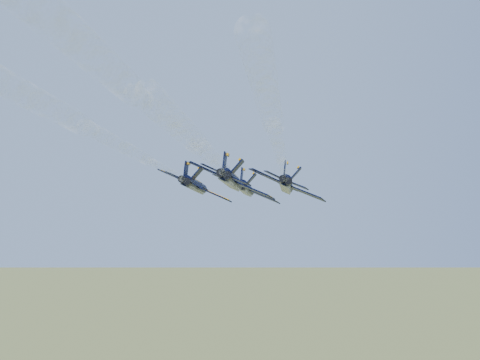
{
  "coord_description": "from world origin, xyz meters",
  "views": [
    {
      "loc": [
        3.61,
        -96.74,
        92.15
      ],
      "look_at": [
        2.23,
        1.77,
        99.19
      ],
      "focal_mm": 40.0,
      "sensor_mm": 36.0,
      "label": 1
    }
  ],
  "objects_px": {
    "jet_slot": "(232,180)",
    "jet_left": "(195,185)",
    "jet_right": "(287,185)",
    "jet_lead": "(246,189)"
  },
  "relations": [
    {
      "from": "jet_left",
      "to": "jet_slot",
      "type": "bearing_deg",
      "value": -54.44
    },
    {
      "from": "jet_left",
      "to": "jet_lead",
      "type": "bearing_deg",
      "value": 56.28
    },
    {
      "from": "jet_slot",
      "to": "jet_left",
      "type": "bearing_deg",
      "value": 125.56
    },
    {
      "from": "jet_right",
      "to": "jet_lead",
      "type": "bearing_deg",
      "value": 127.69
    },
    {
      "from": "jet_left",
      "to": "jet_right",
      "type": "height_order",
      "value": "same"
    },
    {
      "from": "jet_lead",
      "to": "jet_left",
      "type": "distance_m",
      "value": 14.72
    },
    {
      "from": "jet_left",
      "to": "jet_slot",
      "type": "height_order",
      "value": "same"
    },
    {
      "from": "jet_right",
      "to": "jet_slot",
      "type": "distance_m",
      "value": 15.36
    },
    {
      "from": "jet_lead",
      "to": "jet_right",
      "type": "height_order",
      "value": "same"
    },
    {
      "from": "jet_left",
      "to": "jet_right",
      "type": "xyz_separation_m",
      "value": [
        16.84,
        -0.74,
        0.0
      ]
    }
  ]
}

